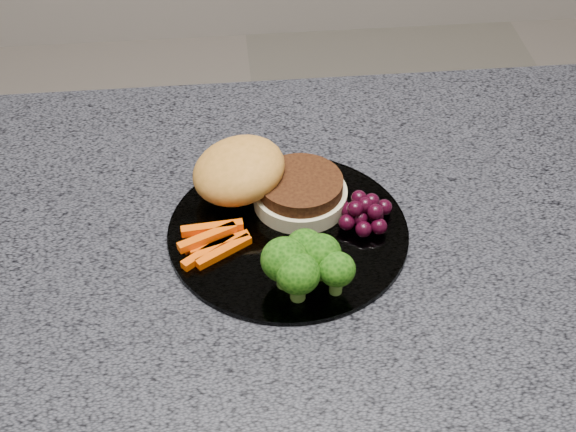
# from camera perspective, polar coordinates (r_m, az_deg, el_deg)

# --- Properties ---
(countertop) EXTENTS (1.20, 0.60, 0.04)m
(countertop) POSITION_cam_1_polar(r_m,az_deg,el_deg) (0.89, 2.51, -1.91)
(countertop) COLOR #45464E
(countertop) RESTS_ON island_cabinet
(plate) EXTENTS (0.26, 0.26, 0.01)m
(plate) POSITION_cam_1_polar(r_m,az_deg,el_deg) (0.87, 0.00, -1.12)
(plate) COLOR white
(plate) RESTS_ON countertop
(burger) EXTENTS (0.19, 0.14, 0.06)m
(burger) POSITION_cam_1_polar(r_m,az_deg,el_deg) (0.89, -1.96, 2.49)
(burger) COLOR beige
(burger) RESTS_ON plate
(carrot_sticks) EXTENTS (0.08, 0.06, 0.02)m
(carrot_sticks) POSITION_cam_1_polar(r_m,az_deg,el_deg) (0.84, -5.31, -1.82)
(carrot_sticks) COLOR #F65304
(carrot_sticks) RESTS_ON plate
(broccoli) EXTENTS (0.09, 0.08, 0.06)m
(broccoli) POSITION_cam_1_polar(r_m,az_deg,el_deg) (0.78, 1.21, -3.27)
(broccoli) COLOR #5C8B32
(broccoli) RESTS_ON plate
(grape_bunch) EXTENTS (0.06, 0.06, 0.03)m
(grape_bunch) POSITION_cam_1_polar(r_m,az_deg,el_deg) (0.87, 5.40, 0.28)
(grape_bunch) COLOR black
(grape_bunch) RESTS_ON plate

